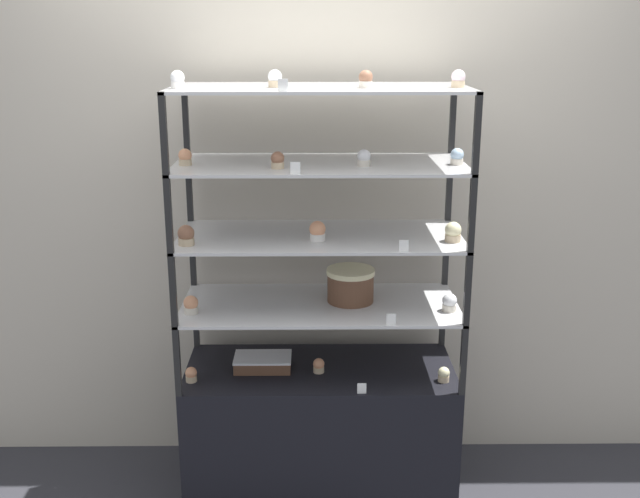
# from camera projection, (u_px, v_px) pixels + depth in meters

# --- Properties ---
(ground_plane) EXTENTS (20.00, 20.00, 0.00)m
(ground_plane) POSITION_uv_depth(u_px,v_px,m) (320.00, 489.00, 3.36)
(ground_plane) COLOR #2D2D33
(back_wall) EXTENTS (8.00, 0.05, 2.60)m
(back_wall) POSITION_uv_depth(u_px,v_px,m) (319.00, 188.00, 3.37)
(back_wall) COLOR beige
(back_wall) RESTS_ON ground_plane
(display_base) EXTENTS (1.14, 0.51, 0.60)m
(display_base) POSITION_uv_depth(u_px,v_px,m) (320.00, 430.00, 3.28)
(display_base) COLOR black
(display_base) RESTS_ON ground_plane
(display_riser_lower) EXTENTS (1.14, 0.51, 0.29)m
(display_riser_lower) POSITION_uv_depth(u_px,v_px,m) (320.00, 308.00, 3.11)
(display_riser_lower) COLOR black
(display_riser_lower) RESTS_ON display_base
(display_riser_middle) EXTENTS (1.14, 0.51, 0.29)m
(display_riser_middle) POSITION_uv_depth(u_px,v_px,m) (320.00, 239.00, 3.03)
(display_riser_middle) COLOR black
(display_riser_middle) RESTS_ON display_riser_lower
(display_riser_upper) EXTENTS (1.14, 0.51, 0.29)m
(display_riser_upper) POSITION_uv_depth(u_px,v_px,m) (320.00, 168.00, 2.95)
(display_riser_upper) COLOR black
(display_riser_upper) RESTS_ON display_riser_middle
(display_riser_top) EXTENTS (1.14, 0.51, 0.29)m
(display_riser_top) POSITION_uv_depth(u_px,v_px,m) (320.00, 91.00, 2.86)
(display_riser_top) COLOR black
(display_riser_top) RESTS_ON display_riser_upper
(layer_cake_centerpiece) EXTENTS (0.20, 0.20, 0.14)m
(layer_cake_centerpiece) POSITION_uv_depth(u_px,v_px,m) (351.00, 285.00, 3.12)
(layer_cake_centerpiece) COLOR brown
(layer_cake_centerpiece) RESTS_ON display_riser_lower
(sheet_cake_frosted) EXTENTS (0.24, 0.15, 0.06)m
(sheet_cake_frosted) POSITION_uv_depth(u_px,v_px,m) (263.00, 362.00, 3.18)
(sheet_cake_frosted) COLOR brown
(sheet_cake_frosted) RESTS_ON display_base
(cupcake_0) EXTENTS (0.05, 0.05, 0.06)m
(cupcake_0) POSITION_uv_depth(u_px,v_px,m) (191.00, 375.00, 3.06)
(cupcake_0) COLOR #CCB28C
(cupcake_0) RESTS_ON display_base
(cupcake_1) EXTENTS (0.05, 0.05, 0.06)m
(cupcake_1) POSITION_uv_depth(u_px,v_px,m) (319.00, 366.00, 3.15)
(cupcake_1) COLOR #CCB28C
(cupcake_1) RESTS_ON display_base
(cupcake_2) EXTENTS (0.05, 0.05, 0.06)m
(cupcake_2) POSITION_uv_depth(u_px,v_px,m) (444.00, 374.00, 3.07)
(cupcake_2) COLOR #CCB28C
(cupcake_2) RESTS_ON display_base
(price_tag_0) EXTENTS (0.04, 0.00, 0.04)m
(price_tag_0) POSITION_uv_depth(u_px,v_px,m) (362.00, 388.00, 2.96)
(price_tag_0) COLOR white
(price_tag_0) RESTS_ON display_base
(cupcake_3) EXTENTS (0.06, 0.06, 0.07)m
(cupcake_3) POSITION_uv_depth(u_px,v_px,m) (191.00, 305.00, 2.99)
(cupcake_3) COLOR beige
(cupcake_3) RESTS_ON display_riser_lower
(cupcake_4) EXTENTS (0.06, 0.06, 0.07)m
(cupcake_4) POSITION_uv_depth(u_px,v_px,m) (449.00, 303.00, 3.02)
(cupcake_4) COLOR beige
(cupcake_4) RESTS_ON display_riser_lower
(price_tag_1) EXTENTS (0.04, 0.00, 0.04)m
(price_tag_1) POSITION_uv_depth(u_px,v_px,m) (391.00, 319.00, 2.88)
(price_tag_1) COLOR white
(price_tag_1) RESTS_ON display_riser_lower
(cupcake_5) EXTENTS (0.06, 0.06, 0.08)m
(cupcake_5) POSITION_uv_depth(u_px,v_px,m) (186.00, 236.00, 2.88)
(cupcake_5) COLOR #CCB28C
(cupcake_5) RESTS_ON display_riser_middle
(cupcake_6) EXTENTS (0.06, 0.06, 0.08)m
(cupcake_6) POSITION_uv_depth(u_px,v_px,m) (317.00, 231.00, 2.94)
(cupcake_6) COLOR white
(cupcake_6) RESTS_ON display_riser_middle
(cupcake_7) EXTENTS (0.06, 0.06, 0.08)m
(cupcake_7) POSITION_uv_depth(u_px,v_px,m) (453.00, 232.00, 2.92)
(cupcake_7) COLOR #CCB28C
(cupcake_7) RESTS_ON display_riser_middle
(price_tag_2) EXTENTS (0.04, 0.00, 0.04)m
(price_tag_2) POSITION_uv_depth(u_px,v_px,m) (404.00, 246.00, 2.80)
(price_tag_2) COLOR white
(price_tag_2) RESTS_ON display_riser_middle
(cupcake_8) EXTENTS (0.05, 0.05, 0.06)m
(cupcake_8) POSITION_uv_depth(u_px,v_px,m) (185.00, 157.00, 2.88)
(cupcake_8) COLOR #CCB28C
(cupcake_8) RESTS_ON display_riser_upper
(cupcake_9) EXTENTS (0.05, 0.05, 0.06)m
(cupcake_9) POSITION_uv_depth(u_px,v_px,m) (278.00, 160.00, 2.82)
(cupcake_9) COLOR #CCB28C
(cupcake_9) RESTS_ON display_riser_upper
(cupcake_10) EXTENTS (0.05, 0.05, 0.06)m
(cupcake_10) POSITION_uv_depth(u_px,v_px,m) (364.00, 158.00, 2.86)
(cupcake_10) COLOR beige
(cupcake_10) RESTS_ON display_riser_upper
(cupcake_11) EXTENTS (0.05, 0.05, 0.06)m
(cupcake_11) POSITION_uv_depth(u_px,v_px,m) (457.00, 157.00, 2.90)
(cupcake_11) COLOR beige
(cupcake_11) RESTS_ON display_riser_upper
(price_tag_3) EXTENTS (0.04, 0.00, 0.04)m
(price_tag_3) POSITION_uv_depth(u_px,v_px,m) (295.00, 168.00, 2.71)
(price_tag_3) COLOR white
(price_tag_3) RESTS_ON display_riser_upper
(cupcake_12) EXTENTS (0.05, 0.05, 0.07)m
(cupcake_12) POSITION_uv_depth(u_px,v_px,m) (177.00, 80.00, 2.75)
(cupcake_12) COLOR white
(cupcake_12) RESTS_ON display_riser_top
(cupcake_13) EXTENTS (0.05, 0.05, 0.07)m
(cupcake_13) POSITION_uv_depth(u_px,v_px,m) (275.00, 79.00, 2.81)
(cupcake_13) COLOR #CCB28C
(cupcake_13) RESTS_ON display_riser_top
(cupcake_14) EXTENTS (0.05, 0.05, 0.07)m
(cupcake_14) POSITION_uv_depth(u_px,v_px,m) (366.00, 79.00, 2.78)
(cupcake_14) COLOR beige
(cupcake_14) RESTS_ON display_riser_top
(cupcake_15) EXTENTS (0.05, 0.05, 0.07)m
(cupcake_15) POSITION_uv_depth(u_px,v_px,m) (458.00, 79.00, 2.80)
(cupcake_15) COLOR #CCB28C
(cupcake_15) RESTS_ON display_riser_top
(price_tag_4) EXTENTS (0.04, 0.00, 0.04)m
(price_tag_4) POSITION_uv_depth(u_px,v_px,m) (283.00, 85.00, 2.63)
(price_tag_4) COLOR white
(price_tag_4) RESTS_ON display_riser_top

